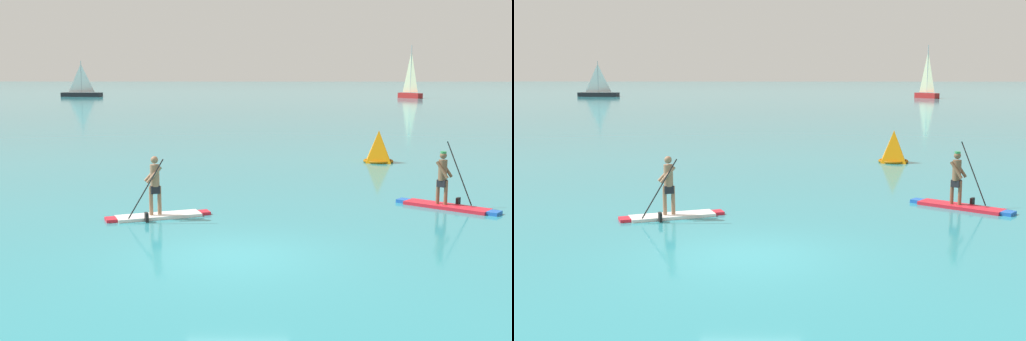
{
  "view_description": "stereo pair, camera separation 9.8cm",
  "coord_description": "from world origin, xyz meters",
  "views": [
    {
      "loc": [
        0.7,
        -14.5,
        4.17
      ],
      "look_at": [
        0.37,
        6.21,
        1.02
      ],
      "focal_mm": 46.63,
      "sensor_mm": 36.0,
      "label": 1
    },
    {
      "loc": [
        0.79,
        -14.5,
        4.17
      ],
      "look_at": [
        0.37,
        6.21,
        1.02
      ],
      "focal_mm": 46.63,
      "sensor_mm": 36.0,
      "label": 2
    }
  ],
  "objects": [
    {
      "name": "ground",
      "position": [
        0.0,
        0.0,
        0.0
      ],
      "size": [
        440.0,
        440.0,
        0.0
      ],
      "primitive_type": "plane",
      "color": "teal"
    },
    {
      "name": "sailboat_left_horizon",
      "position": [
        -28.0,
        88.71,
        0.68
      ],
      "size": [
        6.36,
        2.26,
        5.49
      ],
      "rotation": [
        0.0,
        0.0,
        6.18
      ],
      "color": "black",
      "rests_on": "ground"
    },
    {
      "name": "sailboat_right_horizon",
      "position": [
        21.85,
        84.18,
        1.24
      ],
      "size": [
        3.1,
        3.91,
        7.69
      ],
      "rotation": [
        0.0,
        0.0,
        5.31
      ],
      "color": "#A51E1E",
      "rests_on": "ground"
    },
    {
      "name": "paddleboarder_mid_center",
      "position": [
        -2.42,
        3.93,
        0.4
      ],
      "size": [
        2.95,
        1.57,
        1.82
      ],
      "rotation": [
        0.0,
        0.0,
        3.52
      ],
      "color": "white",
      "rests_on": "ground"
    },
    {
      "name": "paddleboarder_far_right",
      "position": [
        6.16,
        5.39,
        0.36
      ],
      "size": [
        2.79,
        2.35,
        2.03
      ],
      "rotation": [
        0.0,
        0.0,
        -0.67
      ],
      "color": "red",
      "rests_on": "ground"
    },
    {
      "name": "race_marker_buoy",
      "position": [
        5.78,
        15.48,
        0.66
      ],
      "size": [
        1.56,
        1.56,
        1.46
      ],
      "color": "orange",
      "rests_on": "ground"
    }
  ]
}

